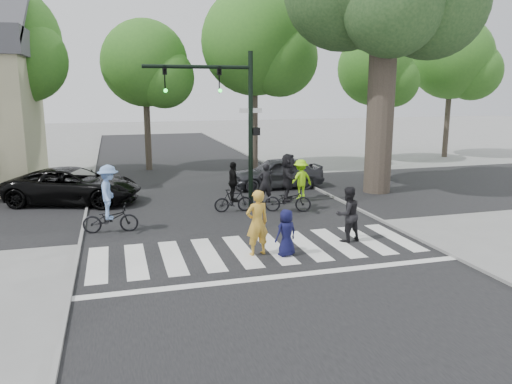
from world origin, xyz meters
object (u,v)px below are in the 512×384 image
at_px(traffic_signal, 229,108).
at_px(pedestrian_woman, 257,223).
at_px(pedestrian_child, 286,233).
at_px(cyclist_right, 288,186).
at_px(cyclist_left, 110,204).
at_px(cyclist_mid, 233,192).
at_px(pedestrian_adult, 348,214).
at_px(car_grey, 277,173).
at_px(car_suv, 74,186).

relative_size(traffic_signal, pedestrian_woman, 3.19).
xyz_separation_m(pedestrian_child, cyclist_right, (1.76, 4.82, 0.33)).
height_order(pedestrian_child, cyclist_left, cyclist_left).
bearing_deg(cyclist_mid, traffic_signal, 90.99).
xyz_separation_m(cyclist_left, cyclist_mid, (4.50, 1.61, -0.18)).
relative_size(pedestrian_adult, cyclist_mid, 0.89).
height_order(traffic_signal, pedestrian_adult, traffic_signal).
xyz_separation_m(cyclist_right, car_grey, (1.05, 4.50, -0.26)).
height_order(traffic_signal, cyclist_mid, traffic_signal).
height_order(cyclist_mid, cyclist_right, cyclist_right).
relative_size(traffic_signal, pedestrian_child, 4.46).
bearing_deg(pedestrian_child, cyclist_left, -55.64).
relative_size(traffic_signal, cyclist_left, 2.68).
bearing_deg(car_grey, traffic_signal, -40.98).
distance_m(pedestrian_child, cyclist_left, 6.07).
bearing_deg(cyclist_right, car_suv, 154.82).
bearing_deg(cyclist_mid, pedestrian_woman, -95.84).
height_order(pedestrian_child, car_suv, car_suv).
xyz_separation_m(traffic_signal, pedestrian_child, (0.25, -5.91, -3.23)).
distance_m(cyclist_left, cyclist_mid, 4.78).
relative_size(pedestrian_woman, cyclist_mid, 0.98).
height_order(pedestrian_woman, pedestrian_child, pedestrian_woman).
distance_m(pedestrian_adult, cyclist_right, 4.07).
relative_size(cyclist_mid, cyclist_right, 0.86).
height_order(cyclist_left, car_grey, cyclist_left).
bearing_deg(pedestrian_child, cyclist_right, -127.19).
height_order(traffic_signal, car_suv, traffic_signal).
xyz_separation_m(cyclist_left, car_suv, (-1.42, 4.77, -0.23)).
height_order(pedestrian_child, cyclist_mid, cyclist_mid).
distance_m(cyclist_left, car_grey, 9.38).
xyz_separation_m(cyclist_left, car_grey, (7.56, 5.55, -0.23)).
xyz_separation_m(traffic_signal, car_suv, (-5.92, 2.63, -3.16)).
xyz_separation_m(pedestrian_child, cyclist_left, (-4.74, 3.77, 0.30)).
bearing_deg(cyclist_right, pedestrian_adult, -82.92).
relative_size(pedestrian_child, cyclist_left, 0.60).
distance_m(traffic_signal, pedestrian_woman, 6.36).
height_order(cyclist_left, car_suv, cyclist_left).
bearing_deg(car_suv, cyclist_right, -96.69).
xyz_separation_m(pedestrian_adult, cyclist_mid, (-2.50, 4.60, -0.06)).
bearing_deg(cyclist_right, pedestrian_woman, -119.18).
bearing_deg(cyclist_right, cyclist_left, -170.86).
bearing_deg(car_grey, cyclist_mid, -36.80).
bearing_deg(cyclist_right, cyclist_mid, 164.40).
bearing_deg(pedestrian_woman, cyclist_left, -51.31).
distance_m(pedestrian_woman, pedestrian_child, 0.86).
height_order(pedestrian_woman, cyclist_right, cyclist_right).
distance_m(pedestrian_child, car_grey, 9.74).
xyz_separation_m(traffic_signal, cyclist_right, (2.01, -1.09, -2.90)).
height_order(pedestrian_woman, car_suv, pedestrian_woman).
distance_m(car_suv, car_grey, 9.01).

